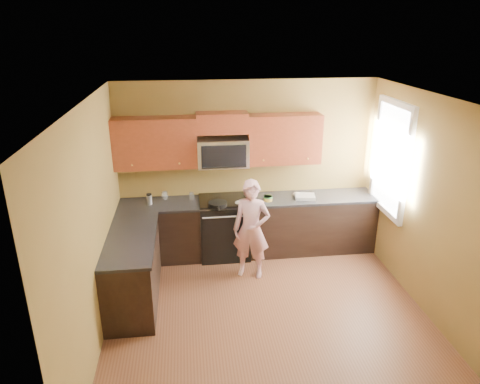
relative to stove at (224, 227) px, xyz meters
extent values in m
plane|color=brown|center=(0.40, -1.68, -0.47)|extent=(4.00, 4.00, 0.00)
plane|color=white|center=(0.40, -1.68, 2.23)|extent=(4.00, 4.00, 0.00)
plane|color=brown|center=(0.40, 0.32, 0.88)|extent=(4.00, 0.00, 4.00)
plane|color=brown|center=(0.40, -3.67, 0.88)|extent=(4.00, 0.00, 4.00)
plane|color=brown|center=(-1.60, -1.68, 0.88)|extent=(0.00, 4.00, 4.00)
plane|color=brown|center=(2.40, -1.68, 0.88)|extent=(0.00, 4.00, 4.00)
cube|color=black|center=(0.40, 0.02, -0.03)|extent=(4.00, 0.60, 0.88)
cube|color=black|center=(-1.30, -1.08, -0.03)|extent=(0.60, 1.60, 0.88)
cube|color=black|center=(0.40, 0.01, 0.43)|extent=(4.00, 0.62, 0.04)
cube|color=black|center=(-1.29, -1.08, 0.43)|extent=(0.62, 1.60, 0.04)
cube|color=maroon|center=(0.00, 0.16, 1.62)|extent=(0.76, 0.33, 0.30)
imported|color=#D56A84|center=(0.33, -0.66, 0.26)|extent=(0.62, 0.51, 1.46)
cube|color=#B27F47|center=(0.40, 0.02, 0.45)|extent=(0.13, 0.13, 0.01)
ellipsoid|color=silver|center=(0.20, -0.17, 0.48)|extent=(0.14, 0.14, 0.06)
ellipsoid|color=silver|center=(1.16, 0.05, 0.48)|extent=(0.14, 0.15, 0.07)
cube|color=silver|center=(1.27, -0.03, 0.47)|extent=(0.34, 0.29, 0.05)
cylinder|color=silver|center=(-0.89, 0.20, 0.51)|extent=(0.09, 0.09, 0.12)
cylinder|color=silver|center=(-0.49, 0.11, 0.51)|extent=(0.08, 0.08, 0.12)
cylinder|color=silver|center=(-0.92, 0.18, 0.51)|extent=(0.07, 0.07, 0.12)
camera|label=1|loc=(-0.53, -6.21, 2.98)|focal=32.84mm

